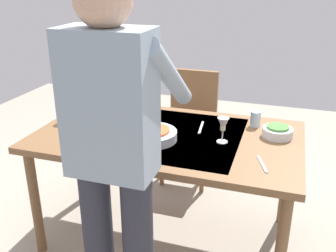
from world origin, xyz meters
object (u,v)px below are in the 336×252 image
(wine_glass_left, at_px, (118,110))
(wine_glass_right, at_px, (223,125))
(chair_near, at_px, (191,119))
(water_cup_near_right, at_px, (255,119))
(water_cup_near_left, at_px, (67,114))
(water_cup_far_left, at_px, (101,104))
(dining_table, at_px, (168,144))
(side_bowl_salad, at_px, (277,132))
(dinner_plate_near, at_px, (84,130))
(wine_bottle, at_px, (91,135))
(serving_bowl_pasta, at_px, (151,135))
(person_server, at_px, (115,152))

(wine_glass_left, distance_m, wine_glass_right, 0.68)
(chair_near, distance_m, water_cup_near_right, 0.84)
(chair_near, bearing_deg, water_cup_near_left, 54.76)
(wine_glass_right, relative_size, water_cup_far_left, 1.64)
(dining_table, distance_m, water_cup_near_right, 0.58)
(dining_table, distance_m, wine_glass_right, 0.38)
(side_bowl_salad, height_order, dinner_plate_near, side_bowl_salad)
(wine_glass_right, bearing_deg, side_bowl_salad, -148.71)
(wine_bottle, height_order, water_cup_near_right, wine_bottle)
(chair_near, relative_size, serving_bowl_pasta, 3.03)
(side_bowl_salad, bearing_deg, wine_bottle, 30.37)
(dinner_plate_near, bearing_deg, person_server, 130.15)
(side_bowl_salad, bearing_deg, wine_glass_left, 7.63)
(chair_near, distance_m, dinner_plate_near, 1.09)
(water_cup_far_left, bearing_deg, serving_bowl_pasta, 144.91)
(wine_glass_right, distance_m, water_cup_near_right, 0.35)
(wine_bottle, relative_size, water_cup_near_right, 3.01)
(water_cup_near_left, bearing_deg, wine_bottle, 136.10)
(chair_near, bearing_deg, dining_table, 95.32)
(dining_table, relative_size, wine_bottle, 5.36)
(wine_glass_left, bearing_deg, chair_near, -107.88)
(dining_table, bearing_deg, side_bowl_salad, -166.03)
(dining_table, xyz_separation_m, wine_bottle, (0.30, 0.39, 0.18))
(wine_bottle, relative_size, side_bowl_salad, 1.64)
(person_server, height_order, serving_bowl_pasta, person_server)
(water_cup_near_right, bearing_deg, dinner_plate_near, 22.64)
(chair_near, bearing_deg, side_bowl_salad, 135.89)
(water_cup_near_left, bearing_deg, wine_glass_right, 179.65)
(dining_table, distance_m, water_cup_far_left, 0.64)
(wine_bottle, bearing_deg, serving_bowl_pasta, -130.88)
(person_server, relative_size, serving_bowl_pasta, 5.63)
(wine_bottle, bearing_deg, water_cup_near_right, -139.35)
(person_server, relative_size, wine_glass_left, 11.19)
(dining_table, height_order, dinner_plate_near, dinner_plate_near)
(person_server, xyz_separation_m, side_bowl_salad, (-0.63, -0.89, -0.18))
(wine_bottle, height_order, wine_glass_right, wine_bottle)
(serving_bowl_pasta, bearing_deg, wine_glass_left, -27.12)
(chair_near, xyz_separation_m, water_cup_near_right, (-0.57, 0.56, 0.27))
(wine_bottle, relative_size, dinner_plate_near, 1.29)
(chair_near, relative_size, side_bowl_salad, 5.06)
(dining_table, relative_size, side_bowl_salad, 8.82)
(chair_near, relative_size, wine_glass_left, 6.03)
(chair_near, distance_m, water_cup_near_left, 1.09)
(water_cup_far_left, distance_m, serving_bowl_pasta, 0.63)
(dinner_plate_near, bearing_deg, serving_bowl_pasta, -178.71)
(chair_near, bearing_deg, person_server, 92.91)
(chair_near, distance_m, side_bowl_salad, 1.02)
(wine_bottle, xyz_separation_m, water_cup_far_left, (0.28, -0.64, -0.06))
(dining_table, bearing_deg, serving_bowl_pasta, 61.02)
(wine_bottle, height_order, serving_bowl_pasta, wine_bottle)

